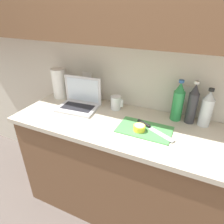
{
  "coord_description": "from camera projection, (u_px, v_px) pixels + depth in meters",
  "views": [
    {
      "loc": [
        0.23,
        -1.16,
        1.65
      ],
      "look_at": [
        -0.3,
        -0.01,
        0.97
      ],
      "focal_mm": 32.0,
      "sensor_mm": 36.0,
      "label": 1
    }
  ],
  "objects": [
    {
      "name": "wall_back",
      "position": [
        172.0,
        21.0,
        1.24
      ],
      "size": [
        5.2,
        0.38,
        2.6
      ],
      "color": "silver",
      "rests_on": "ground_plane"
    },
    {
      "name": "paper_towel_roll",
      "position": [
        60.0,
        83.0,
        1.8
      ],
      "size": [
        0.13,
        0.13,
        0.27
      ],
      "color": "white",
      "rests_on": "counter_unit"
    },
    {
      "name": "laptop",
      "position": [
        80.0,
        101.0,
        1.65
      ],
      "size": [
        0.34,
        0.26,
        0.25
      ],
      "rotation": [
        0.0,
        0.0,
        0.08
      ],
      "color": "silver",
      "rests_on": "counter_unit"
    },
    {
      "name": "lemon_half_cut",
      "position": [
        139.0,
        128.0,
        1.34
      ],
      "size": [
        0.08,
        0.08,
        0.04
      ],
      "color": "yellow",
      "rests_on": "cutting_board"
    },
    {
      "name": "cutting_board",
      "position": [
        144.0,
        129.0,
        1.37
      ],
      "size": [
        0.37,
        0.22,
        0.01
      ],
      "primitive_type": "cube",
      "color": "#4C9E51",
      "rests_on": "counter_unit"
    },
    {
      "name": "ground_plane",
      "position": [
        143.0,
        213.0,
        1.79
      ],
      "size": [
        12.0,
        12.0,
        0.0
      ],
      "primitive_type": "plane",
      "color": "#564C47",
      "rests_on": "ground"
    },
    {
      "name": "counter_unit",
      "position": [
        149.0,
        176.0,
        1.57
      ],
      "size": [
        2.09,
        0.61,
        0.89
      ],
      "color": "brown",
      "rests_on": "ground_plane"
    },
    {
      "name": "bottle_oil_tall",
      "position": [
        192.0,
        104.0,
        1.4
      ],
      "size": [
        0.07,
        0.07,
        0.31
      ],
      "color": "#333338",
      "rests_on": "counter_unit"
    },
    {
      "name": "bottle_water_clear",
      "position": [
        178.0,
        102.0,
        1.43
      ],
      "size": [
        0.08,
        0.08,
        0.31
      ],
      "color": "#2D934C",
      "rests_on": "counter_unit"
    },
    {
      "name": "bottle_green_soda",
      "position": [
        207.0,
        109.0,
        1.37
      ],
      "size": [
        0.08,
        0.08,
        0.28
      ],
      "color": "silver",
      "rests_on": "counter_unit"
    },
    {
      "name": "measuring_cup",
      "position": [
        116.0,
        103.0,
        1.63
      ],
      "size": [
        0.11,
        0.09,
        0.11
      ],
      "color": "silver",
      "rests_on": "counter_unit"
    },
    {
      "name": "knife",
      "position": [
        149.0,
        126.0,
        1.38
      ],
      "size": [
        0.29,
        0.17,
        0.02
      ],
      "rotation": [
        0.0,
        0.0,
        -0.47
      ],
      "color": "silver",
      "rests_on": "cutting_board"
    }
  ]
}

